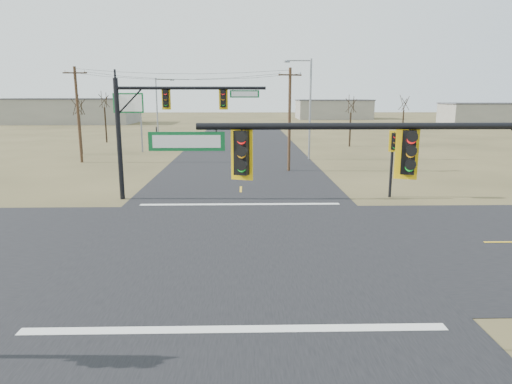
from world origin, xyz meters
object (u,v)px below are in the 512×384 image
mast_arm_far (165,113)px  streetlight_a (308,104)px  bare_tree_c (351,104)px  utility_pole_far (78,113)px  mast_arm_near (408,172)px  bare_tree_a (78,105)px  bare_tree_b (104,99)px  highway_sign (129,111)px  bare_tree_d (404,103)px  utility_pole_near (289,118)px  pedestal_signal_ne (393,148)px  streetlight_c (158,108)px

mast_arm_far → streetlight_a: 21.17m
bare_tree_c → utility_pole_far: bearing=-155.4°
mast_arm_near → utility_pole_far: utility_pole_far is taller
bare_tree_a → bare_tree_b: (-1.13, 13.14, 0.46)m
highway_sign → bare_tree_d: bearing=19.1°
bare_tree_c → bare_tree_b: bearing=169.6°
utility_pole_near → streetlight_a: 7.68m
pedestal_signal_ne → mast_arm_near: bearing=-93.8°
bare_tree_a → bare_tree_b: 13.20m
mast_arm_far → streetlight_c: streetlight_c is taller
bare_tree_b → streetlight_a: bearing=-34.9°
highway_sign → bare_tree_c: (26.71, 5.22, 0.72)m
highway_sign → streetlight_a: streetlight_a is taller
mast_arm_near → bare_tree_d: bearing=91.7°
utility_pole_near → utility_pole_far: size_ratio=0.96×
streetlight_a → mast_arm_far: bearing=-146.1°
mast_arm_near → mast_arm_far: mast_arm_far is taller
pedestal_signal_ne → streetlight_a: streetlight_a is taller
mast_arm_near → highway_sign: size_ratio=1.54×
bare_tree_c → bare_tree_a: bearing=-167.4°
bare_tree_d → streetlight_a: bearing=-136.5°
mast_arm_far → bare_tree_a: bearing=126.8°
streetlight_c → bare_tree_d: 31.88m
pedestal_signal_ne → bare_tree_a: size_ratio=0.63×
utility_pole_near → bare_tree_d: 26.94m
mast_arm_far → utility_pole_far: utility_pole_far is taller
pedestal_signal_ne → streetlight_c: streetlight_c is taller
streetlight_a → streetlight_c: bearing=119.2°
bare_tree_a → bare_tree_d: 40.07m
bare_tree_d → streetlight_c: bearing=-178.8°
bare_tree_a → bare_tree_c: 32.49m
utility_pole_near → bare_tree_b: bearing=132.7°
utility_pole_near → bare_tree_a: utility_pole_near is taller
pedestal_signal_ne → bare_tree_d: bearing=83.3°
mast_arm_far → highway_sign: 26.02m
bare_tree_b → bare_tree_c: bare_tree_b is taller
streetlight_a → pedestal_signal_ne: bearing=-104.3°
bare_tree_d → utility_pole_far: bearing=-157.5°
utility_pole_far → highway_sign: 8.73m
highway_sign → streetlight_a: size_ratio=0.67×
highway_sign → streetlight_a: bearing=-11.4°
mast_arm_near → bare_tree_b: bearing=134.1°
utility_pole_far → highway_sign: (2.78, 8.28, -0.06)m
bare_tree_a → pedestal_signal_ne: bearing=-39.4°
pedestal_signal_ne → utility_pole_near: (-5.57, 10.73, 1.39)m
utility_pole_near → bare_tree_c: 21.40m
highway_sign → streetlight_c: streetlight_c is taller
utility_pole_near → highway_sign: utility_pole_near is taller
highway_sign → bare_tree_d: size_ratio=0.98×
mast_arm_far → mast_arm_near: bearing=-56.9°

